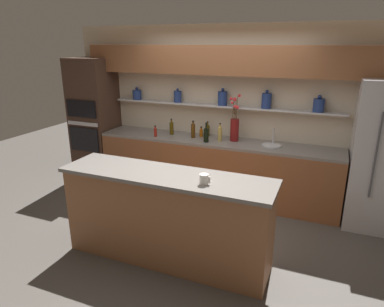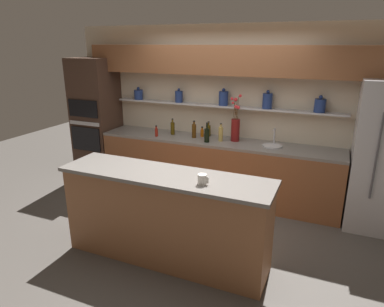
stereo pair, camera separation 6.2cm
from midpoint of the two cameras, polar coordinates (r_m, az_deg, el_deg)
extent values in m
plane|color=#4C4742|center=(4.48, -0.63, -13.29)|extent=(12.00, 12.00, 0.00)
cube|color=beige|center=(5.43, 6.20, 6.96)|extent=(5.20, 0.10, 2.60)
cube|color=#B7B7BC|center=(5.30, 5.29, 7.89)|extent=(3.61, 0.18, 0.02)
cylinder|color=navy|center=(5.89, -8.61, 9.67)|extent=(0.14, 0.14, 0.16)
sphere|color=navy|center=(5.87, -8.66, 10.67)|extent=(0.05, 0.05, 0.05)
cylinder|color=navy|center=(5.53, -1.88, 9.46)|extent=(0.12, 0.12, 0.18)
sphere|color=navy|center=(5.52, -1.90, 10.60)|extent=(0.04, 0.04, 0.04)
cylinder|color=navy|center=(5.26, 5.61, 9.12)|extent=(0.14, 0.14, 0.21)
sphere|color=navy|center=(5.24, 5.65, 10.53)|extent=(0.05, 0.05, 0.05)
cylinder|color=navy|center=(5.10, 12.80, 8.53)|extent=(0.14, 0.14, 0.22)
sphere|color=navy|center=(5.08, 12.90, 10.01)|extent=(0.05, 0.05, 0.05)
cylinder|color=navy|center=(5.03, 20.87, 7.46)|extent=(0.15, 0.15, 0.18)
sphere|color=navy|center=(5.01, 21.02, 8.77)|extent=(0.05, 0.05, 0.05)
cube|color=brown|center=(5.13, 5.75, 15.23)|extent=(4.42, 0.34, 0.42)
cube|color=brown|center=(5.35, 4.26, -2.74)|extent=(3.71, 0.62, 0.88)
cube|color=slate|center=(5.21, 4.38, 2.00)|extent=(3.71, 0.62, 0.04)
cube|color=#99603D|center=(3.82, -3.95, -10.79)|extent=(2.26, 0.55, 0.98)
cube|color=slate|center=(3.60, -4.12, -3.66)|extent=(2.32, 0.61, 0.04)
cylinder|color=#4C4C51|center=(4.55, 28.75, -0.52)|extent=(0.02, 0.02, 1.06)
cube|color=#3D281E|center=(6.22, -15.33, 5.45)|extent=(0.68, 0.62, 2.10)
cube|color=black|center=(6.04, -16.99, 2.33)|extent=(0.57, 0.02, 0.40)
cube|color=black|center=(5.93, -17.45, 7.17)|extent=(0.57, 0.02, 0.28)
cube|color=#B7B7BC|center=(5.98, -17.23, 4.82)|extent=(0.60, 0.02, 0.06)
cylinder|color=maroon|center=(5.15, 7.57, 3.89)|extent=(0.13, 0.13, 0.33)
cylinder|color=#4C3319|center=(5.10, 7.98, 7.58)|extent=(0.03, 0.02, 0.34)
sphere|color=red|center=(5.10, 8.40, 9.48)|extent=(0.05, 0.05, 0.05)
cylinder|color=#4C3319|center=(5.07, 7.82, 6.66)|extent=(0.03, 0.03, 0.18)
sphere|color=red|center=(5.02, 8.06, 7.60)|extent=(0.05, 0.05, 0.05)
cylinder|color=#4C3319|center=(5.08, 7.68, 6.74)|extent=(0.05, 0.01, 0.19)
sphere|color=red|center=(5.02, 7.68, 7.75)|extent=(0.05, 0.05, 0.05)
cylinder|color=#4C3319|center=(5.10, 7.68, 7.28)|extent=(0.03, 0.02, 0.28)
sphere|color=red|center=(5.12, 7.64, 8.91)|extent=(0.06, 0.06, 0.06)
cylinder|color=#4C3319|center=(5.08, 7.49, 7.03)|extent=(0.03, 0.03, 0.25)
sphere|color=red|center=(5.03, 7.19, 8.38)|extent=(0.04, 0.04, 0.04)
cylinder|color=#4C3319|center=(5.10, 7.39, 7.36)|extent=(0.01, 0.07, 0.29)
sphere|color=red|center=(5.09, 7.03, 9.03)|extent=(0.04, 0.04, 0.04)
cylinder|color=#B7B7BC|center=(5.00, 13.59, 1.24)|extent=(0.28, 0.28, 0.02)
cylinder|color=#B7B7BC|center=(5.07, 13.89, 2.84)|extent=(0.02, 0.02, 0.22)
cylinder|color=#B7B7BC|center=(4.99, 13.87, 3.90)|extent=(0.02, 0.12, 0.02)
cylinder|color=#9E4C0A|center=(5.38, 2.02, 3.40)|extent=(0.05, 0.05, 0.11)
cylinder|color=#9E4C0A|center=(5.36, 2.03, 4.16)|extent=(0.03, 0.03, 0.04)
cylinder|color=black|center=(5.36, 2.03, 4.42)|extent=(0.03, 0.03, 0.01)
cylinder|color=#47380A|center=(5.51, -2.93, 4.19)|extent=(0.06, 0.06, 0.19)
cylinder|color=#47380A|center=(5.48, -2.95, 5.42)|extent=(0.03, 0.03, 0.05)
cylinder|color=black|center=(5.48, -2.96, 5.75)|extent=(0.03, 0.03, 0.01)
cylinder|color=maroon|center=(5.42, -5.63, 3.51)|extent=(0.05, 0.05, 0.12)
cylinder|color=maroon|center=(5.40, -5.66, 4.33)|extent=(0.03, 0.03, 0.04)
cylinder|color=black|center=(5.40, -5.66, 4.58)|extent=(0.03, 0.03, 0.01)
cylinder|color=#47380A|center=(5.41, 3.09, 3.80)|extent=(0.07, 0.07, 0.17)
cylinder|color=#47380A|center=(5.38, 3.11, 4.94)|extent=(0.03, 0.03, 0.05)
cylinder|color=black|center=(5.38, 3.11, 5.28)|extent=(0.03, 0.03, 0.01)
cylinder|color=tan|center=(5.14, 5.14, 3.23)|extent=(0.07, 0.07, 0.21)
cylinder|color=tan|center=(5.11, 5.18, 4.63)|extent=(0.03, 0.03, 0.04)
cylinder|color=black|center=(5.10, 5.19, 4.96)|extent=(0.03, 0.03, 0.01)
cylinder|color=black|center=(5.07, 2.83, 3.02)|extent=(0.08, 0.08, 0.20)
cylinder|color=black|center=(5.04, 2.85, 4.57)|extent=(0.02, 0.02, 0.08)
cylinder|color=black|center=(5.03, 2.86, 5.09)|extent=(0.03, 0.03, 0.01)
cylinder|color=#4C2D0C|center=(5.31, 0.67, 3.76)|extent=(0.07, 0.07, 0.21)
cylinder|color=#4C2D0C|center=(5.28, 0.67, 5.10)|extent=(0.03, 0.03, 0.04)
cylinder|color=black|center=(5.27, 0.67, 5.41)|extent=(0.03, 0.03, 0.01)
cylinder|color=silver|center=(3.31, 2.25, -4.31)|extent=(0.09, 0.09, 0.10)
cube|color=silver|center=(3.29, 3.14, -4.45)|extent=(0.02, 0.01, 0.07)
camera|label=1|loc=(0.03, -89.60, 0.13)|focal=32.00mm
camera|label=2|loc=(0.03, 90.40, -0.13)|focal=32.00mm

